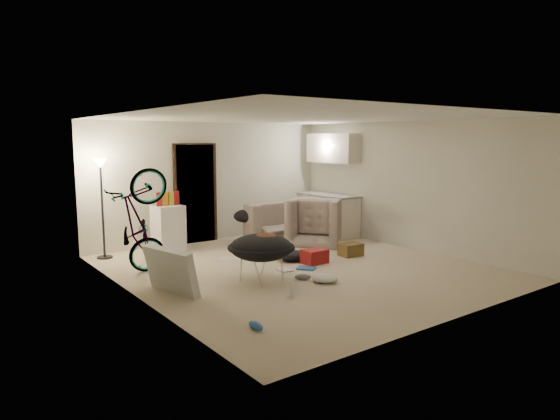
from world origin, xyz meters
TOP-DOWN VIEW (x-y plane):
  - floor at (0.00, 0.00)m, footprint 5.50×6.00m
  - ceiling at (0.00, 0.00)m, footprint 5.50×6.00m
  - wall_back at (0.00, 3.01)m, footprint 5.50×0.02m
  - wall_front at (0.00, -3.01)m, footprint 5.50×0.02m
  - wall_left at (-2.76, 0.00)m, footprint 0.02×6.00m
  - wall_right at (2.76, 0.00)m, footprint 0.02×6.00m
  - doorway at (-0.40, 2.97)m, footprint 0.85×0.10m
  - door_trim at (-0.40, 2.94)m, footprint 0.97×0.04m
  - floor_lamp at (-2.40, 2.65)m, footprint 0.28×0.28m
  - kitchen_counter at (2.43, 2.00)m, footprint 0.60×1.50m
  - counter_top at (2.43, 2.00)m, footprint 0.64×1.54m
  - kitchen_uppers at (2.56, 2.00)m, footprint 0.38×1.40m
  - sofa at (1.47, 2.45)m, footprint 2.06×0.86m
  - armchair at (1.67, 1.46)m, footprint 1.40×1.43m
  - bicycle at (-2.30, 1.18)m, footprint 1.77×0.84m
  - book_asset at (-1.06, -1.23)m, footprint 0.24×0.22m
  - mini_fridge at (-1.20, 2.55)m, footprint 0.53×0.53m
  - snack_box_0 at (-1.37, 2.55)m, footprint 0.11×0.08m
  - snack_box_1 at (-1.25, 2.55)m, footprint 0.11×0.09m
  - snack_box_2 at (-1.13, 2.55)m, footprint 0.11×0.08m
  - snack_box_3 at (-1.01, 2.55)m, footprint 0.12×0.10m
  - saucer_chair at (-0.94, -0.29)m, footprint 1.02×1.02m
  - hoodie at (-0.89, -0.32)m, footprint 0.57×0.51m
  - sofa_drape at (0.52, 2.45)m, footprint 0.61×0.52m
  - tv_box at (-2.30, -0.05)m, footprint 0.46×1.02m
  - drink_case_a at (1.35, 0.13)m, footprint 0.43×0.33m
  - drink_case_b at (0.44, 0.10)m, footprint 0.43×0.32m
  - juicer at (0.40, 0.63)m, footprint 0.15×0.15m
  - newspaper at (-0.56, 1.20)m, footprint 0.61×0.62m
  - book_blue at (0.07, -0.14)m, footprint 0.35×0.37m
  - book_white at (-0.29, 0.00)m, footprint 0.23×0.28m
  - shoe_0 at (0.22, 2.34)m, footprint 0.28×0.19m
  - shoe_1 at (-1.17, 2.55)m, footprint 0.26×0.22m
  - shoe_2 at (-2.09, -1.88)m, footprint 0.11×0.25m
  - shoe_3 at (-0.38, -0.60)m, footprint 0.27×0.23m
  - clothes_lump_a at (0.24, 0.49)m, footprint 0.57×0.50m
  - clothes_lump_b at (0.02, 1.11)m, footprint 0.48×0.42m
  - clothes_lump_c at (-0.20, -0.90)m, footprint 0.51×0.52m

SIDE VIEW (x-z plane):
  - floor at x=0.00m, z-range -0.02..0.00m
  - newspaper at x=-0.56m, z-range 0.00..0.01m
  - book_asset at x=-1.06m, z-range 0.00..0.02m
  - book_white at x=-0.29m, z-range 0.00..0.02m
  - book_blue at x=0.07m, z-range 0.00..0.03m
  - shoe_1 at x=-1.17m, z-range 0.00..0.09m
  - shoe_2 at x=-2.09m, z-range 0.00..0.09m
  - shoe_3 at x=-0.38m, z-range 0.00..0.09m
  - shoe_0 at x=0.22m, z-range 0.00..0.10m
  - clothes_lump_c at x=-0.20m, z-range 0.00..0.12m
  - clothes_lump_b at x=0.02m, z-range 0.00..0.14m
  - clothes_lump_a at x=0.24m, z-range 0.00..0.18m
  - juicer at x=0.40m, z-range -0.02..0.20m
  - drink_case_a at x=1.35m, z-range 0.00..0.23m
  - drink_case_b at x=0.44m, z-range 0.00..0.24m
  - sofa at x=1.47m, z-range 0.00..0.60m
  - tv_box at x=-2.30m, z-range -0.01..0.66m
  - armchair at x=1.67m, z-range 0.00..0.70m
  - saucer_chair at x=-0.94m, z-range 0.07..0.79m
  - kitchen_counter at x=2.43m, z-range 0.00..0.88m
  - mini_fridge at x=-1.20m, z-range 0.00..0.88m
  - bicycle at x=-2.30m, z-range -0.05..0.96m
  - sofa_drape at x=0.52m, z-range 0.40..0.68m
  - hoodie at x=-0.89m, z-range 0.53..0.75m
  - counter_top at x=2.43m, z-range 0.88..0.92m
  - snack_box_0 at x=-1.37m, z-range 0.85..1.15m
  - snack_box_1 at x=-1.25m, z-range 0.85..1.15m
  - snack_box_2 at x=-1.13m, z-range 0.85..1.15m
  - snack_box_3 at x=-1.01m, z-range 0.85..1.15m
  - doorway at x=-0.40m, z-range 0.00..2.04m
  - door_trim at x=-0.40m, z-range -0.03..2.07m
  - wall_back at x=0.00m, z-range 0.00..2.50m
  - wall_front at x=0.00m, z-range 0.00..2.50m
  - wall_left at x=-2.76m, z-range 0.00..2.50m
  - wall_right at x=2.76m, z-range 0.00..2.50m
  - floor_lamp at x=-2.40m, z-range 0.40..2.21m
  - kitchen_uppers at x=2.56m, z-range 1.62..2.27m
  - ceiling at x=0.00m, z-range 2.50..2.52m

